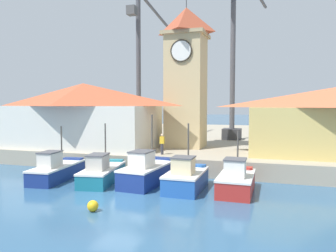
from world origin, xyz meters
The scene contains 13 objects.
ground_plane centered at (0.00, 0.00, 0.00)m, with size 300.00×300.00×0.00m, color #2D567A.
quay_wharf centered at (0.00, 26.45, 0.64)m, with size 120.00×40.00×1.29m, color #9E937F.
fishing_boat_far_left centered at (-6.03, 2.88, 0.69)m, with size 2.28×5.21×3.68m.
fishing_boat_left_outer centered at (-2.71, 3.24, 0.67)m, with size 2.67×5.33×3.91m.
fishing_boat_left_inner centered at (0.34, 3.75, 0.79)m, with size 2.43×5.30×4.53m.
fishing_boat_mid_left centered at (3.13, 3.04, 0.73)m, with size 2.17×4.14×4.03m.
fishing_boat_center centered at (6.12, 3.30, 0.72)m, with size 2.08×4.19×3.62m.
clock_tower centered at (0.52, 13.06, 7.92)m, with size 3.79×3.79×14.21m.
warehouse_left centered at (-8.39, 10.13, 4.26)m, with size 13.39×6.95×5.83m.
port_crane_near centered at (3.91, 21.11, 8.94)m, with size 4.41×9.23×20.17m.
port_crane_far centered at (-6.92, 19.94, 7.91)m, with size 2.35×9.28×17.10m.
mooring_buoy centered at (-0.17, -2.27, 0.27)m, with size 0.55×0.55×0.55m, color gold.
dock_worker_near_tower centered at (-0.10, 8.04, 2.13)m, with size 0.34×0.22×1.62m.
Camera 1 is at (8.05, -16.03, 5.22)m, focal length 35.00 mm.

